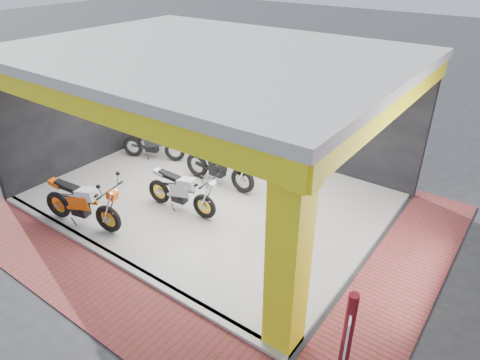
# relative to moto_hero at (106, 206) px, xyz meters

# --- Properties ---
(ground) EXTENTS (80.00, 80.00, 0.00)m
(ground) POSITION_rel_moto_hero_xyz_m (0.80, 0.50, -0.77)
(ground) COLOR #2D2D30
(ground) RESTS_ON ground
(showroom_floor) EXTENTS (8.00, 6.00, 0.10)m
(showroom_floor) POSITION_rel_moto_hero_xyz_m (0.80, 2.50, -0.72)
(showroom_floor) COLOR beige
(showroom_floor) RESTS_ON ground
(showroom_ceiling) EXTENTS (8.40, 6.40, 0.20)m
(showroom_ceiling) POSITION_rel_moto_hero_xyz_m (0.80, 2.50, 2.83)
(showroom_ceiling) COLOR beige
(showroom_ceiling) RESTS_ON corner_column
(back_wall) EXTENTS (8.20, 0.20, 3.50)m
(back_wall) POSITION_rel_moto_hero_xyz_m (0.80, 5.60, 0.98)
(back_wall) COLOR black
(back_wall) RESTS_ON ground
(left_wall) EXTENTS (0.20, 6.20, 3.50)m
(left_wall) POSITION_rel_moto_hero_xyz_m (-3.30, 2.50, 0.98)
(left_wall) COLOR black
(left_wall) RESTS_ON ground
(corner_column) EXTENTS (0.50, 0.50, 3.50)m
(corner_column) POSITION_rel_moto_hero_xyz_m (4.55, -0.25, 0.98)
(corner_column) COLOR yellow
(corner_column) RESTS_ON ground
(header_beam_front) EXTENTS (8.40, 0.30, 0.40)m
(header_beam_front) POSITION_rel_moto_hero_xyz_m (0.80, -0.50, 2.53)
(header_beam_front) COLOR yellow
(header_beam_front) RESTS_ON corner_column
(header_beam_right) EXTENTS (0.30, 6.40, 0.40)m
(header_beam_right) POSITION_rel_moto_hero_xyz_m (4.80, 2.50, 2.53)
(header_beam_right) COLOR yellow
(header_beam_right) RESTS_ON corner_column
(floor_kerb) EXTENTS (8.00, 0.20, 0.10)m
(floor_kerb) POSITION_rel_moto_hero_xyz_m (0.80, -0.52, -0.72)
(floor_kerb) COLOR beige
(floor_kerb) RESTS_ON ground
(paver_front) EXTENTS (9.00, 1.40, 0.03)m
(paver_front) POSITION_rel_moto_hero_xyz_m (0.80, -1.30, -0.75)
(paver_front) COLOR maroon
(paver_front) RESTS_ON ground
(paver_right) EXTENTS (1.40, 7.00, 0.03)m
(paver_right) POSITION_rel_moto_hero_xyz_m (5.60, 2.50, -0.75)
(paver_right) COLOR maroon
(paver_right) RESTS_ON ground
(moto_hero) EXTENTS (2.30, 1.25, 1.33)m
(moto_hero) POSITION_rel_moto_hero_xyz_m (0.00, 0.00, 0.00)
(moto_hero) COLOR #D94E09
(moto_hero) RESTS_ON showroom_floor
(moto_row_a) EXTENTS (2.10, 0.95, 1.24)m
(moto_row_a) POSITION_rel_moto_hero_xyz_m (1.32, 1.63, -0.05)
(moto_row_a) COLOR #A7A9AE
(moto_row_a) RESTS_ON showroom_floor
(moto_row_b) EXTENTS (2.30, 0.88, 1.40)m
(moto_row_b) POSITION_rel_moto_hero_xyz_m (1.35, 3.08, 0.03)
(moto_row_b) COLOR black
(moto_row_b) RESTS_ON showroom_floor
(moto_row_d) EXTENTS (2.14, 1.46, 1.23)m
(moto_row_d) POSITION_rel_moto_hero_xyz_m (-1.31, 3.41, -0.05)
(moto_row_d) COLOR black
(moto_row_d) RESTS_ON showroom_floor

